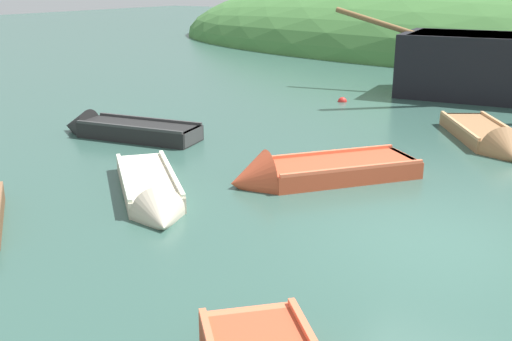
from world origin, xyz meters
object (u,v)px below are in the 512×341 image
object	(u,v)px
rowboat_center	(152,195)
buoy_red	(342,102)
rowboat_near_dock	(121,131)
rowboat_outer_right	(489,141)
rowboat_far	(309,175)

from	to	relation	value
rowboat_center	buoy_red	world-z (taller)	rowboat_center
rowboat_near_dock	rowboat_outer_right	size ratio (longest dim) A/B	1.06
rowboat_center	rowboat_near_dock	size ratio (longest dim) A/B	0.86
rowboat_outer_right	buoy_red	size ratio (longest dim) A/B	12.56
rowboat_near_dock	rowboat_outer_right	xyz separation A→B (m)	(8.08, 4.68, -0.04)
rowboat_near_dock	buoy_red	size ratio (longest dim) A/B	13.32
rowboat_near_dock	rowboat_outer_right	world-z (taller)	rowboat_outer_right
rowboat_far	buoy_red	distance (m)	8.38
rowboat_near_dock	rowboat_center	bearing A→B (deg)	131.21
rowboat_outer_right	buoy_red	xyz separation A→B (m)	(-5.47, 2.78, -0.10)
rowboat_center	rowboat_outer_right	xyz separation A→B (m)	(4.12, 7.60, 0.01)
rowboat_far	rowboat_outer_right	size ratio (longest dim) A/B	1.02
rowboat_near_dock	rowboat_far	xyz separation A→B (m)	(5.80, -0.29, -0.02)
rowboat_far	rowboat_outer_right	bearing A→B (deg)	-167.77
rowboat_near_dock	buoy_red	distance (m)	7.90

